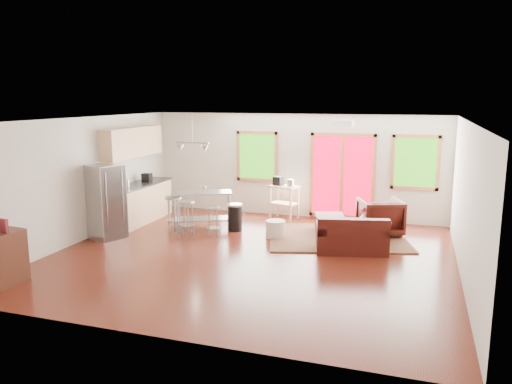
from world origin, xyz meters
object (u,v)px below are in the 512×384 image
(ottoman, at_px, (329,224))
(kitchen_cart, at_px, (283,190))
(coffee_table, at_px, (362,224))
(refrigerator, at_px, (107,202))
(loveseat, at_px, (351,238))
(armchair, at_px, (380,215))
(rug, at_px, (337,237))
(island, at_px, (202,203))

(ottoman, bearing_deg, kitchen_cart, 144.80)
(coffee_table, xyz_separation_m, refrigerator, (-5.23, -1.54, 0.44))
(coffee_table, relative_size, kitchen_cart, 1.11)
(loveseat, xyz_separation_m, armchair, (0.43, 1.43, 0.16))
(rug, bearing_deg, kitchen_cart, 139.86)
(loveseat, distance_m, armchair, 1.50)
(refrigerator, bearing_deg, island, 63.26)
(rug, height_order, ottoman, ottoman)
(coffee_table, height_order, kitchen_cart, kitchen_cart)
(island, bearing_deg, loveseat, -11.51)
(rug, height_order, coffee_table, coffee_table)
(loveseat, height_order, ottoman, loveseat)
(rug, xyz_separation_m, loveseat, (0.42, -0.89, 0.27))
(loveseat, height_order, island, island)
(ottoman, xyz_separation_m, kitchen_cart, (-1.32, 0.93, 0.52))
(coffee_table, height_order, island, island)
(armchair, height_order, refrigerator, refrigerator)
(coffee_table, distance_m, refrigerator, 5.47)
(armchair, distance_m, kitchen_cart, 2.56)
(island, bearing_deg, armchair, 10.12)
(coffee_table, xyz_separation_m, island, (-3.63, -0.17, 0.24))
(coffee_table, height_order, armchair, armchair)
(coffee_table, bearing_deg, loveseat, -96.27)
(island, xyz_separation_m, kitchen_cart, (1.55, 1.49, 0.13))
(armchair, bearing_deg, coffee_table, 36.40)
(rug, xyz_separation_m, coffee_table, (0.51, -0.01, 0.35))
(loveseat, height_order, coffee_table, loveseat)
(loveseat, bearing_deg, refrigerator, 173.90)
(rug, distance_m, loveseat, 1.02)
(island, relative_size, kitchen_cart, 1.39)
(loveseat, xyz_separation_m, coffee_table, (0.10, 0.88, 0.07))
(refrigerator, bearing_deg, coffee_table, 39.13)
(armchair, height_order, island, armchair)
(coffee_table, height_order, refrigerator, refrigerator)
(kitchen_cart, bearing_deg, coffee_table, -32.60)
(coffee_table, relative_size, ottoman, 1.91)
(loveseat, bearing_deg, rug, 101.62)
(rug, height_order, refrigerator, refrigerator)
(ottoman, bearing_deg, loveseat, -62.76)
(rug, xyz_separation_m, armchair, (0.85, 0.53, 0.43))
(rug, xyz_separation_m, ottoman, (-0.24, 0.39, 0.19))
(rug, xyz_separation_m, refrigerator, (-4.72, -1.55, 0.79))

